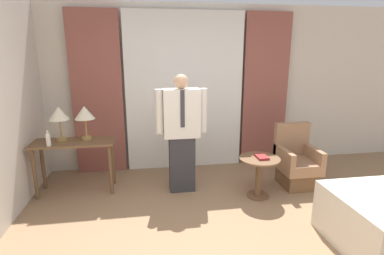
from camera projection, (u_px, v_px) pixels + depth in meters
wall_back at (184, 88)px, 5.05m from camera, size 10.00×0.06×2.70m
curtain_sheer_center at (185, 93)px, 4.94m from camera, size 1.93×0.06×2.58m
curtain_drape_left at (97, 94)px, 4.73m from camera, size 0.78×0.06×2.58m
curtain_drape_right at (265, 91)px, 5.16m from camera, size 0.78×0.06×2.58m
desk at (74, 151)px, 4.17m from camera, size 1.10×0.46×0.75m
table_lamp_left at (59, 115)px, 4.08m from camera, size 0.27×0.27×0.48m
table_lamp_right at (85, 114)px, 4.14m from camera, size 0.27×0.27×0.48m
bottle_near_edge at (48, 140)px, 3.91m from camera, size 0.06×0.06×0.21m
person at (182, 130)px, 4.13m from camera, size 0.71×0.23×1.66m
armchair at (296, 164)px, 4.45m from camera, size 0.53×0.59×0.91m
side_table at (259, 170)px, 4.07m from camera, size 0.55×0.55×0.56m
book at (262, 157)px, 4.02m from camera, size 0.14×0.21×0.03m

